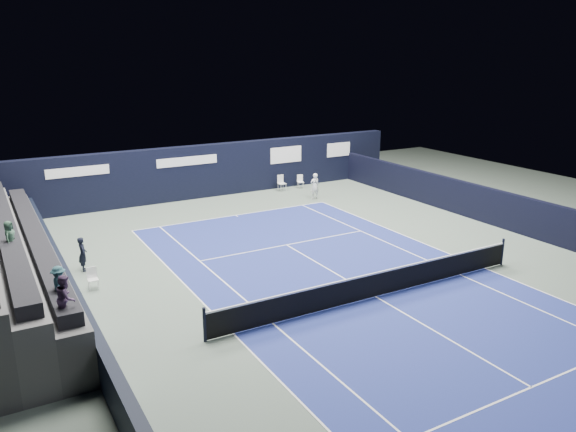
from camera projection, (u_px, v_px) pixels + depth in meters
name	position (u px, v px, depth m)	size (l,w,h in m)	color
ground	(343.00, 278.00, 21.41)	(48.00, 48.00, 0.00)	#526157
court_surface	(376.00, 297.00, 19.74)	(10.97, 23.77, 0.01)	navy
enclosure_wall_right	(464.00, 199.00, 29.48)	(0.30, 22.00, 1.80)	black
folding_chair_back_a	(281.00, 180.00, 34.89)	(0.45, 0.48, 0.98)	silver
folding_chair_back_b	(300.00, 180.00, 35.58)	(0.46, 0.45, 0.84)	white
line_judge_chair	(92.00, 277.00, 20.32)	(0.37, 0.36, 0.82)	white
line_judge	(83.00, 254.00, 21.96)	(0.50, 0.33, 1.38)	black
court_markings	(376.00, 297.00, 19.74)	(11.03, 23.83, 0.00)	white
tennis_net	(376.00, 284.00, 19.60)	(12.90, 0.10, 1.10)	black
back_sponsor_wall	(202.00, 171.00, 33.08)	(26.00, 0.63, 3.10)	black
side_barrier_left	(61.00, 276.00, 20.05)	(0.33, 22.00, 1.20)	black
tennis_player	(315.00, 186.00, 32.88)	(0.58, 0.80, 1.51)	white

